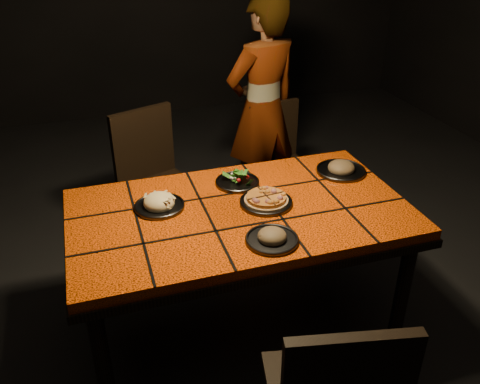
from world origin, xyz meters
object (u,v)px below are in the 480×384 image
object	(u,v)px
chair_far_right	(278,155)
plate_pizza	(266,201)
plate_pasta	(159,204)
dining_table	(240,223)
chair_far_left	(153,173)
diner	(262,110)

from	to	relation	value
chair_far_right	plate_pizza	world-z (taller)	chair_far_right
chair_far_right	plate_pasta	world-z (taller)	chair_far_right
chair_far_right	plate_pasta	size ratio (longest dim) A/B	3.50
dining_table	plate_pasta	size ratio (longest dim) A/B	6.73
dining_table	plate_pasta	world-z (taller)	plate_pasta
plate_pasta	plate_pizza	bearing A→B (deg)	-13.53
chair_far_right	plate_pizza	distance (m)	1.17
dining_table	chair_far_left	bearing A→B (deg)	106.65
plate_pasta	chair_far_right	bearing A→B (deg)	42.93
chair_far_right	plate_pizza	xyz separation A→B (m)	(-0.48, -1.03, 0.28)
diner	chair_far_left	bearing A→B (deg)	-2.70
chair_far_left	plate_pizza	world-z (taller)	chair_far_left
dining_table	plate_pizza	distance (m)	0.17
plate_pizza	chair_far_right	bearing A→B (deg)	65.00
plate_pizza	chair_far_left	bearing A→B (deg)	114.10
chair_far_right	diner	bearing A→B (deg)	121.34
dining_table	diner	distance (m)	1.27
chair_far_right	plate_pizza	bearing A→B (deg)	-121.97
diner	plate_pasta	world-z (taller)	diner
dining_table	plate_pasta	xyz separation A→B (m)	(-0.36, 0.13, 0.10)
dining_table	diner	world-z (taller)	diner
dining_table	chair_far_left	world-z (taller)	chair_far_left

